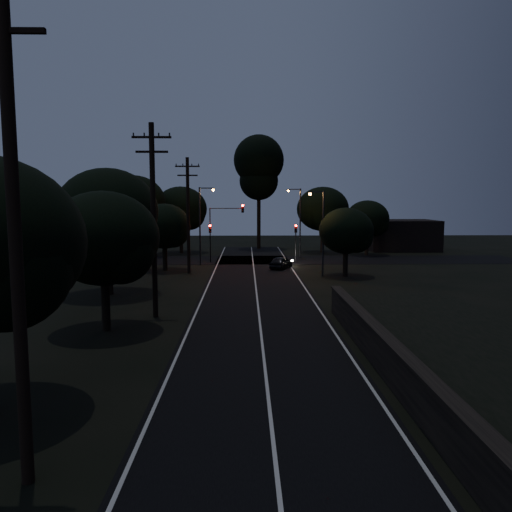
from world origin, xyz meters
name	(u,v)px	position (x,y,z in m)	size (l,w,h in m)	color
ground	(273,440)	(0.00, 0.00, 0.00)	(160.00, 160.00, 0.00)	black
road_surface	(254,274)	(0.00, 31.12, 0.01)	(60.00, 70.00, 0.03)	black
retaining_wall	(493,379)	(7.74, 3.00, 0.62)	(6.93, 26.00, 1.60)	black
utility_pole_near	(14,222)	(-6.00, -2.00, 6.25)	(2.20, 0.30, 12.00)	black
utility_pole_mid	(153,217)	(-6.00, 15.00, 5.74)	(2.20, 0.30, 11.00)	black
utility_pole_far	(188,213)	(-6.00, 32.00, 5.48)	(2.20, 0.30, 10.50)	black
tree_left_b	(107,241)	(-7.80, 11.89, 4.67)	(5.66, 5.66, 7.20)	black
tree_left_c	(111,213)	(-10.25, 21.86, 5.79)	(7.09, 7.09, 8.95)	black
tree_left_d	(166,227)	(-8.32, 33.90, 4.12)	(5.02, 5.02, 6.36)	black
tree_far_nw	(182,210)	(-8.77, 49.87, 5.43)	(6.62, 6.62, 8.38)	black
tree_far_w	(136,204)	(-13.73, 45.85, 6.23)	(7.52, 7.52, 9.58)	black
tree_far_ne	(325,210)	(9.23, 49.87, 5.40)	(6.60, 6.60, 8.35)	black
tree_far_e	(369,220)	(14.19, 46.89, 4.30)	(5.24, 5.24, 6.64)	black
tree_right_a	(348,232)	(8.17, 29.90, 3.92)	(4.76, 4.76, 6.05)	black
tall_pine	(259,167)	(1.00, 55.00, 11.14)	(6.79, 6.79, 15.44)	black
building_left	(99,234)	(-20.00, 52.00, 2.20)	(10.00, 8.00, 4.40)	black
building_right	(400,235)	(20.00, 53.00, 2.00)	(9.00, 7.00, 4.00)	black
signal_left	(210,236)	(-4.60, 39.99, 2.84)	(0.28, 0.35, 4.10)	black
signal_right	(296,236)	(4.60, 39.99, 2.84)	(0.28, 0.35, 4.10)	black
signal_mast	(226,222)	(-2.91, 39.99, 4.34)	(3.70, 0.35, 6.25)	black
streetlight_a	(202,220)	(-5.31, 38.00, 4.64)	(1.66, 0.26, 8.00)	black
streetlight_b	(299,218)	(5.31, 44.00, 4.64)	(1.66, 0.26, 8.00)	black
streetlight_c	(321,227)	(5.83, 30.00, 4.35)	(1.46, 0.26, 7.50)	black
car	(281,262)	(2.66, 34.98, 0.60)	(1.42, 3.54, 1.21)	black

